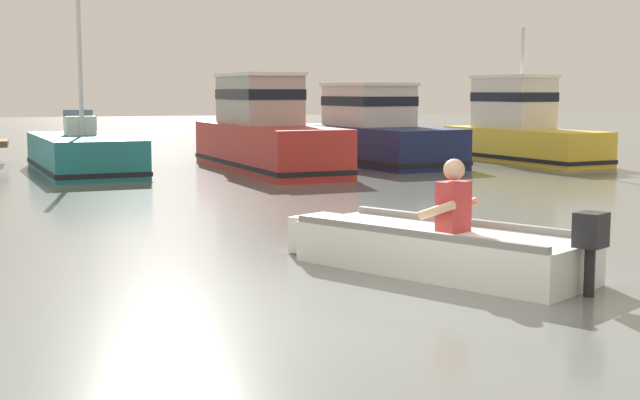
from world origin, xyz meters
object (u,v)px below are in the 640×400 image
Objects in this scene: moored_boat_red at (265,134)px; moored_boat_navy at (375,134)px; rowboat_with_person at (435,248)px; moored_boat_teal at (84,155)px; moored_boat_yellow at (520,130)px.

moored_boat_navy is (3.14, 0.89, -0.08)m from moored_boat_red.
rowboat_with_person is 0.53× the size of moored_boat_red.
moored_boat_navy is (4.41, 13.17, 0.52)m from rowboat_with_person.
moored_boat_teal reaches higher than moored_boat_red.
moored_boat_yellow is (7.06, 0.44, -0.02)m from moored_boat_red.
moored_boat_teal is 0.98× the size of moored_boat_navy.
moored_boat_red reaches higher than rowboat_with_person.
rowboat_with_person is 13.20m from moored_boat_teal.
rowboat_with_person is at bearing -108.50° from moored_boat_navy.
moored_boat_teal is (-2.86, 12.88, 0.16)m from rowboat_with_person.
moored_boat_teal is at bearing 102.50° from rowboat_with_person.
moored_boat_yellow is at bearing -0.85° from moored_boat_teal.
moored_boat_navy is at bearing 173.48° from moored_boat_yellow.
rowboat_with_person is at bearing -95.91° from moored_boat_red.
moored_boat_teal is at bearing 179.15° from moored_boat_yellow.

